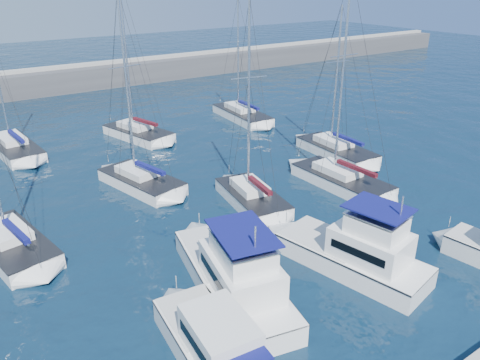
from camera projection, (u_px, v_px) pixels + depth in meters
ground at (308, 259)px, 27.17m from camera, size 220.00×220.00×0.00m
breakwater at (61, 83)px, 66.04m from camera, size 160.00×6.00×4.45m
motor_yacht_port_outer at (214, 346)px, 19.49m from camera, size 3.37×7.25×3.20m
motor_yacht_port_inner at (235, 277)px, 23.59m from camera, size 5.37×10.49×4.69m
motor_yacht_stbd_inner at (358, 254)px, 25.59m from camera, size 4.86×8.91×4.69m
sailboat_mid_a at (12, 244)px, 27.61m from camera, size 4.30×7.84×15.73m
sailboat_mid_b at (141, 181)px, 36.10m from camera, size 4.68×7.91×14.67m
sailboat_mid_c at (252, 197)px, 33.43m from camera, size 4.02×7.20×14.31m
sailboat_mid_d at (341, 180)px, 36.31m from camera, size 3.41×8.29×15.85m
sailboat_mid_e at (336, 150)px, 42.46m from camera, size 3.43×8.12×13.23m
sailboat_back_a at (14, 147)px, 43.13m from camera, size 3.89×9.08×13.81m
sailboat_back_b at (138, 133)px, 46.99m from camera, size 5.05×8.30×15.53m
sailboat_back_c at (242, 115)px, 53.16m from camera, size 3.68×9.01×13.44m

